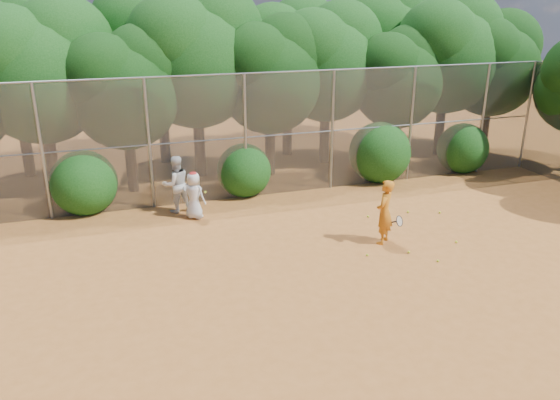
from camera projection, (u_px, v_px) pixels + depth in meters
name	position (u px, v px, depth m)	size (l,w,h in m)	color
ground	(353.00, 273.00, 12.97)	(80.00, 80.00, 0.00)	#A45D25
fence_back	(272.00, 134.00, 17.57)	(20.05, 0.09, 4.03)	gray
tree_1	(40.00, 66.00, 17.09)	(4.64, 4.03, 6.35)	black
tree_2	(125.00, 84.00, 17.40)	(3.99, 3.47, 5.47)	black
tree_3	(196.00, 53.00, 18.76)	(4.89, 4.26, 6.70)	black
tree_4	(271.00, 71.00, 19.17)	(4.19, 3.64, 5.73)	black
tree_5	(328.00, 58.00, 20.53)	(4.51, 3.92, 6.17)	black
tree_6	(399.00, 74.00, 20.57)	(3.86, 3.36, 5.29)	black
tree_7	(448.00, 49.00, 21.57)	(4.77, 4.14, 6.53)	black
tree_8	(494.00, 60.00, 22.05)	(4.25, 3.70, 5.82)	black
tree_9	(13.00, 55.00, 18.79)	(4.83, 4.20, 6.62)	black
tree_10	(159.00, 42.00, 20.35)	(5.15, 4.48, 7.06)	black
tree_11	(289.00, 52.00, 21.62)	(4.64, 4.03, 6.35)	black
tree_12	(383.00, 40.00, 23.37)	(5.02, 4.37, 6.88)	black
bush_0	(84.00, 180.00, 16.47)	(2.00, 2.00, 2.00)	#104110
bush_1	(244.00, 168.00, 17.98)	(1.80, 1.80, 1.80)	#104110
bush_2	(380.00, 150.00, 19.38)	(2.20, 2.20, 2.20)	#104110
bush_3	(463.00, 146.00, 20.47)	(1.90, 1.90, 1.90)	#104110
player_yellow	(385.00, 212.00, 14.32)	(0.89, 0.75, 1.75)	#C77017
player_teen	(194.00, 195.00, 16.02)	(0.81, 0.80, 1.44)	silver
player_white	(176.00, 184.00, 16.49)	(0.96, 0.84, 1.75)	silver
ball_0	(409.00, 252.00, 13.98)	(0.07, 0.07, 0.07)	#CFE229
ball_1	(368.00, 216.00, 16.28)	(0.07, 0.07, 0.07)	#CFE229
ball_2	(438.00, 261.00, 13.50)	(0.07, 0.07, 0.07)	#CFE229
ball_3	(456.00, 242.00, 14.57)	(0.07, 0.07, 0.07)	#CFE229
ball_4	(367.00, 255.00, 13.82)	(0.07, 0.07, 0.07)	#CFE229
ball_5	(408.00, 212.00, 16.63)	(0.07, 0.07, 0.07)	#CFE229
ball_6	(440.00, 212.00, 16.59)	(0.07, 0.07, 0.07)	#CFE229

